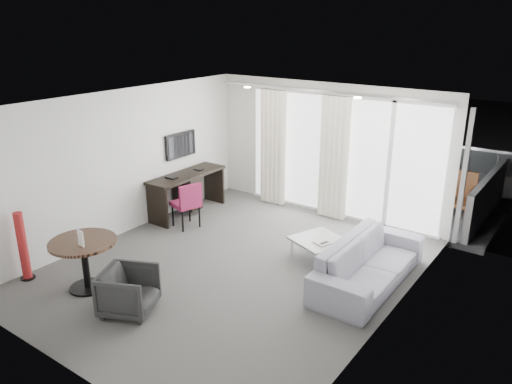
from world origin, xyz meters
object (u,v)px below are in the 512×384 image
Objects in this scene: desk at (187,193)px; tub_armchair at (129,291)px; rattan_chair_a at (407,179)px; round_table at (85,265)px; red_lamp at (23,246)px; rattan_chair_b at (459,194)px; desk_chair at (186,204)px; coffee_table at (319,249)px; sofa at (369,263)px.

desk is 3.62m from tub_armchair.
rattan_chair_a reaches higher than tub_armchair.
round_table is 1.06m from red_lamp.
round_table is 1.13× the size of rattan_chair_b.
red_lamp is 7.66m from rattan_chair_a.
rattan_chair_b is at bearing 59.13° from desk_chair.
tub_armchair is 3.15m from coffee_table.
desk_chair is 2.72m from coffee_table.
round_table reaches higher than tub_armchair.
round_table is 1.25× the size of coffee_table.
coffee_table is at bearing 43.93° from red_lamp.
red_lamp is 5.15m from sofa.
round_table is (0.85, -3.06, -0.03)m from desk.
desk_chair reaches higher than coffee_table.
rattan_chair_a reaches higher than desk.
rattan_chair_a is (2.83, 3.97, -0.00)m from desk_chair.
rattan_chair_a is at bearing 87.81° from coffee_table.
tub_armchair is 6.71m from rattan_chair_a.
rattan_chair_b is at bearing -4.96° from sofa.
sofa reaches higher than coffee_table.
coffee_table is at bearing -112.16° from rattan_chair_b.
desk is 1.99× the size of rattan_chair_a.
coffee_table is (3.14, -0.26, -0.24)m from desk.
rattan_chair_b reaches higher than coffee_table.
desk reaches higher than round_table.
desk is at bearing 105.53° from round_table.
red_lamp is 1.41× the size of coffee_table.
sofa is at bearing 37.65° from round_table.
coffee_table is (1.31, 2.86, -0.14)m from tub_armchair.
tub_armchair is at bearing -45.31° from desk_chair.
red_lamp reaches higher than round_table.
rattan_chair_a is at bearing 69.49° from round_table.
tub_armchair is at bearing 8.55° from red_lamp.
desk_chair is (0.45, -0.54, 0.03)m from desk.
coffee_table is 0.33× the size of sofa.
coffee_table is at bearing 22.50° from desk_chair.
red_lamp is at bearing 73.87° from tub_armchair.
tub_armchair is (1.38, -2.58, -0.13)m from desk_chair.
desk reaches higher than sofa.
desk_chair is at bearing -109.39° from rattan_chair_a.
rattan_chair_b reaches higher than desk.
desk_chair reaches higher than rattan_chair_a.
red_lamp is at bearing -85.05° from desk_chair.
desk_chair is 0.39× the size of sofa.
desk is 4.16m from sofa.
round_table is 1.38× the size of tub_armchair.
round_table is 0.41× the size of sofa.
tub_armchair is (0.98, -0.06, -0.07)m from round_table.
tub_armchair is 0.90× the size of coffee_table.
desk is 1.65× the size of red_lamp.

